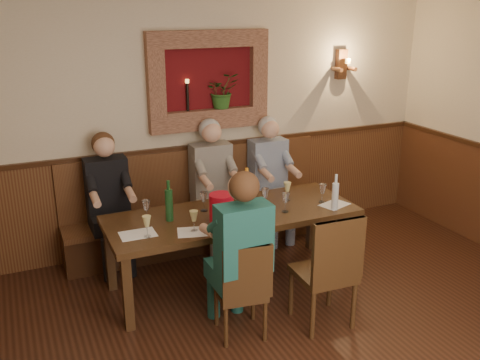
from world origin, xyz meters
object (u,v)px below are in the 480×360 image
object	(u,v)px
chair_near_left	(241,307)
person_chair_front	(239,267)
bench	(200,219)
person_bench_mid	(214,197)
person_bench_left	(111,214)
wine_bottle_green_b	(169,204)
water_bottle	(335,196)
spittoon_bucket	(222,208)
wine_bottle_green_a	(247,192)
dining_table	(233,220)
chair_near_right	(323,292)
person_bench_right	(271,189)

from	to	relation	value
chair_near_left	person_chair_front	size ratio (longest dim) A/B	0.60
bench	person_bench_mid	distance (m)	0.33
person_bench_left	wine_bottle_green_b	distance (m)	0.93
wine_bottle_green_b	water_bottle	world-z (taller)	wine_bottle_green_b
person_bench_mid	spittoon_bucket	bearing A→B (deg)	-107.52
person_chair_front	wine_bottle_green_b	bearing A→B (deg)	110.88
person_bench_left	person_bench_mid	distance (m)	1.14
bench	person_bench_left	size ratio (longest dim) A/B	2.10
wine_bottle_green_a	water_bottle	xyz separation A→B (m)	(0.77, -0.35, -0.03)
dining_table	person_chair_front	bearing A→B (deg)	-109.90
chair_near_right	wine_bottle_green_b	distance (m)	1.58
dining_table	person_bench_mid	distance (m)	0.85
person_bench_left	wine_bottle_green_b	size ratio (longest dim) A/B	3.71
dining_table	person_bench_right	distance (m)	1.19
dining_table	person_bench_left	world-z (taller)	person_bench_left
wine_bottle_green_a	wine_bottle_green_b	world-z (taller)	wine_bottle_green_a
chair_near_right	person_bench_left	size ratio (longest dim) A/B	0.72
chair_near_right	person_chair_front	distance (m)	0.80
person_bench_mid	chair_near_right	bearing A→B (deg)	-80.63
wine_bottle_green_b	person_bench_left	bearing A→B (deg)	117.47
chair_near_left	wine_bottle_green_b	size ratio (longest dim) A/B	2.26
bench	wine_bottle_green_a	world-z (taller)	wine_bottle_green_a
bench	person_bench_mid	bearing A→B (deg)	-37.72
spittoon_bucket	wine_bottle_green_a	world-z (taller)	wine_bottle_green_a
dining_table	person_bench_right	world-z (taller)	person_bench_right
bench	person_bench_mid	size ratio (longest dim) A/B	2.04
wine_bottle_green_b	water_bottle	size ratio (longest dim) A/B	1.09
dining_table	bench	world-z (taller)	bench
wine_bottle_green_b	chair_near_right	bearing A→B (deg)	-44.55
person_bench_mid	wine_bottle_green_b	xyz separation A→B (m)	(-0.74, -0.77, 0.30)
person_bench_left	wine_bottle_green_a	bearing A→B (deg)	-34.83
person_bench_left	person_chair_front	bearing A→B (deg)	-65.88
spittoon_bucket	person_bench_mid	bearing A→B (deg)	72.48
chair_near_left	chair_near_right	size ratio (longest dim) A/B	0.84
chair_near_right	person_bench_right	distance (m)	1.86
bench	chair_near_left	xyz separation A→B (m)	(-0.28, -1.76, -0.07)
dining_table	spittoon_bucket	bearing A→B (deg)	-140.85
chair_near_right	person_bench_mid	world-z (taller)	person_bench_mid
person_bench_mid	person_bench_right	distance (m)	0.71
person_bench_left	person_bench_right	size ratio (longest dim) A/B	1.00
person_bench_left	person_bench_right	bearing A→B (deg)	-0.00
person_bench_mid	person_bench_right	size ratio (longest dim) A/B	1.02
chair_near_right	person_bench_right	xyz separation A→B (m)	(0.41, 1.79, 0.29)
bench	spittoon_bucket	bearing A→B (deg)	-98.88
person_bench_right	water_bottle	bearing A→B (deg)	-85.61
person_bench_right	person_chair_front	size ratio (longest dim) A/B	0.99
dining_table	spittoon_bucket	distance (m)	0.30
dining_table	person_bench_mid	bearing A→B (deg)	80.59
person_bench_left	water_bottle	bearing A→B (deg)	-30.91
person_bench_mid	spittoon_bucket	distance (m)	1.06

